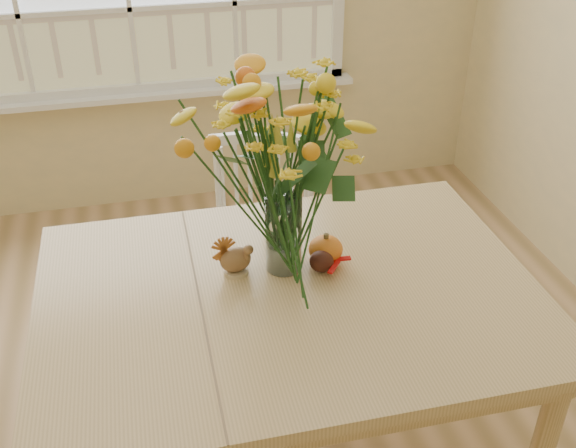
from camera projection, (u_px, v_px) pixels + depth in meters
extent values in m
cube|color=white|center=(140.00, 96.00, 3.70)|extent=(2.42, 0.12, 0.03)
cube|color=tan|center=(290.00, 295.00, 2.04)|extent=(1.51, 1.08, 0.04)
cube|color=tan|center=(290.00, 313.00, 2.07)|extent=(1.39, 0.96, 0.10)
cylinder|color=tan|center=(88.00, 334.00, 2.49)|extent=(0.07, 0.07, 0.76)
cylinder|color=tan|center=(422.00, 285.00, 2.75)|extent=(0.07, 0.07, 0.76)
cube|color=white|center=(261.00, 263.00, 2.79)|extent=(0.53, 0.51, 0.05)
cube|color=white|center=(264.00, 193.00, 2.80)|extent=(0.42, 0.17, 0.48)
cylinder|color=white|center=(219.00, 327.00, 2.79)|extent=(0.03, 0.03, 0.41)
cylinder|color=white|center=(230.00, 283.00, 3.05)|extent=(0.03, 0.03, 0.41)
cylinder|color=white|center=(298.00, 331.00, 2.77)|extent=(0.03, 0.03, 0.41)
cylinder|color=white|center=(302.00, 286.00, 3.03)|extent=(0.03, 0.03, 0.41)
cylinder|color=white|center=(284.00, 233.00, 2.06)|extent=(0.11, 0.11, 0.26)
ellipsoid|color=#DA5519|center=(326.00, 250.00, 2.13)|extent=(0.11, 0.11, 0.08)
cylinder|color=#CCB78C|center=(236.00, 271.00, 2.10)|extent=(0.08, 0.08, 0.01)
ellipsoid|color=brown|center=(235.00, 259.00, 2.07)|extent=(0.11, 0.09, 0.08)
ellipsoid|color=#38160F|center=(321.00, 262.00, 2.09)|extent=(0.08, 0.08, 0.07)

